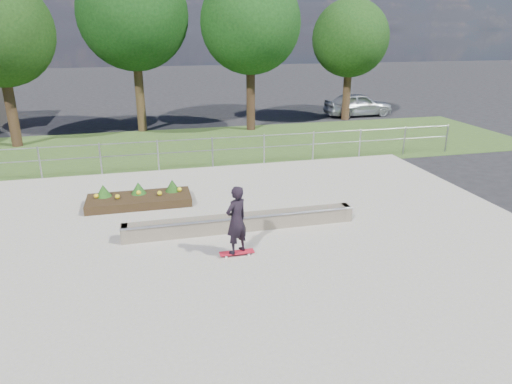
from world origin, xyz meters
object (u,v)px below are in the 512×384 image
grind_ledge (241,222)px  skateboarder (236,220)px  planter_bed (139,198)px  parked_car (358,104)px

grind_ledge → skateboarder: (-0.40, -1.37, 0.66)m
planter_bed → grind_ledge: bearing=-44.9°
grind_ledge → planter_bed: (-2.55, 2.55, -0.02)m
skateboarder → parked_car: size_ratio=0.41×
planter_bed → skateboarder: size_ratio=1.79×
planter_bed → parked_car: (12.94, 12.27, 0.45)m
skateboarder → planter_bed: bearing=118.8°
skateboarder → parked_car: (10.79, 16.18, -0.23)m
skateboarder → parked_car: bearing=56.3°
parked_car → planter_bed: bearing=131.8°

